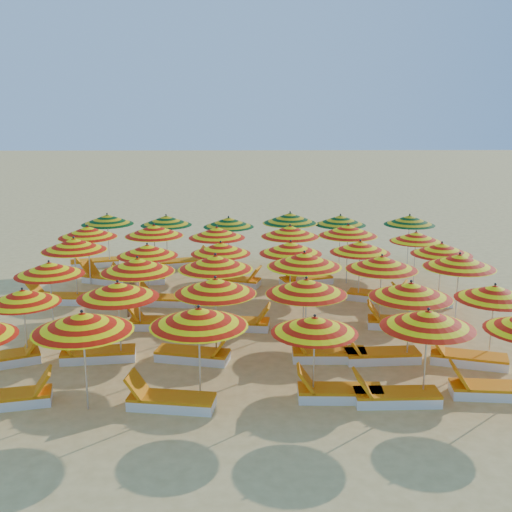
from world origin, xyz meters
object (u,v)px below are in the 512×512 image
umbrella_6 (23,297)px  beachgoer_a (302,271)px  umbrella_7 (118,290)px  lounger_20 (235,281)px  lounger_5 (3,359)px  lounger_17 (420,301)px  beachgoer_b (133,291)px  umbrella_16 (382,263)px  umbrella_20 (221,248)px  umbrella_8 (215,286)px  umbrella_9 (306,286)px  umbrella_14 (215,262)px  lounger_4 (491,389)px  lounger_18 (107,279)px  umbrella_21 (291,248)px  lounger_12 (239,323)px  lounger_21 (305,280)px  lounger_22 (93,262)px  umbrella_23 (442,249)px  umbrella_27 (290,231)px  umbrella_26 (217,232)px  umbrella_2 (199,317)px  lounger_1 (169,401)px  umbrella_22 (360,247)px  lounger_2 (338,392)px  lounger_3 (394,396)px  lounger_11 (160,323)px  umbrella_33 (290,218)px  umbrella_1 (82,322)px  umbrella_3 (315,325)px  umbrella_24 (87,232)px  lounger_8 (327,354)px  umbrella_34 (340,220)px  umbrella_31 (166,220)px  lounger_0 (10,398)px  lounger_13 (398,322)px  lounger_23 (184,262)px  umbrella_10 (411,290)px  umbrella_12 (49,269)px  umbrella_19 (147,250)px  umbrella_32 (229,222)px  lounger_16 (378,296)px  lounger_9 (380,355)px  lounger_15 (166,300)px  umbrella_11 (495,292)px  lounger_6 (96,354)px  umbrella_17 (460,261)px  umbrella_4 (428,319)px  lounger_14 (57,298)px

umbrella_6 → beachgoer_a: 8.65m
umbrella_7 → lounger_20: (2.55, 6.21, -1.58)m
lounger_5 → lounger_17: same height
beachgoer_b → lounger_5: bearing=110.4°
umbrella_16 → beachgoer_b: size_ratio=1.60×
umbrella_20 → umbrella_8: bearing=-89.4°
umbrella_9 → umbrella_14: 2.99m
lounger_4 → lounger_18: bearing=-35.9°
umbrella_21 → lounger_12: 3.03m
lounger_21 → lounger_22: (-7.51, 2.42, 0.00)m
umbrella_23 → umbrella_27: 4.83m
umbrella_7 → umbrella_26: 6.76m
umbrella_2 → lounger_1: size_ratio=1.43×
umbrella_22 → lounger_2: size_ratio=1.36×
lounger_3 → lounger_11: (-5.27, 4.44, 0.00)m
umbrella_27 → lounger_2: 8.58m
umbrella_33 → umbrella_21: bearing=-93.6°
umbrella_2 → lounger_11: umbrella_2 is taller
umbrella_1 → umbrella_22: 9.47m
umbrella_3 → umbrella_9: umbrella_9 is taller
umbrella_24 → lounger_21: 7.25m
lounger_5 → umbrella_27: bearing=19.4°
umbrella_24 → lounger_8: 9.63m
umbrella_1 → lounger_17: (8.26, 6.37, -1.67)m
umbrella_33 → umbrella_34: bearing=6.4°
umbrella_31 → lounger_0: size_ratio=1.19×
umbrella_31 → lounger_13: (6.93, -6.52, -1.57)m
lounger_1 → lounger_23: size_ratio=0.99×
umbrella_26 → umbrella_10: bearing=-55.0°
umbrella_12 → umbrella_31: umbrella_31 is taller
lounger_20 → beachgoer_b: size_ratio=1.23×
umbrella_19 → umbrella_32: 4.79m
lounger_11 → umbrella_16: bearing=-178.4°
umbrella_2 → lounger_12: umbrella_2 is taller
umbrella_22 → beachgoer_b: 6.74m
lounger_16 → umbrella_24: bearing=-171.0°
lounger_9 → umbrella_27: bearing=-79.1°
umbrella_31 → umbrella_10: bearing=-53.4°
umbrella_33 → lounger_0: bearing=-120.6°
lounger_15 → lounger_23: same height
umbrella_11 → umbrella_34: umbrella_34 is taller
umbrella_9 → beachgoer_b: bearing=146.1°
umbrella_6 → lounger_6: 2.13m
umbrella_34 → lounger_16: umbrella_34 is taller
umbrella_17 → lounger_2: bearing=-130.9°
umbrella_10 → lounger_21: size_ratio=1.10×
umbrella_4 → lounger_14: 11.46m
umbrella_20 → lounger_22: bearing=138.7°
lounger_0 → beachgoer_a: beachgoer_a is taller
umbrella_7 → lounger_12: 3.80m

